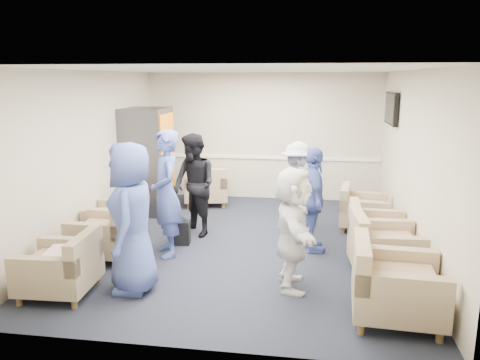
# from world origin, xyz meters

# --- Properties ---
(floor) EXTENTS (6.00, 6.00, 0.00)m
(floor) POSITION_xyz_m (0.00, 0.00, 0.00)
(floor) COLOR black
(floor) RESTS_ON ground
(ceiling) EXTENTS (6.00, 6.00, 0.00)m
(ceiling) POSITION_xyz_m (0.00, 0.00, 2.70)
(ceiling) COLOR silver
(ceiling) RESTS_ON back_wall
(back_wall) EXTENTS (5.00, 0.02, 2.70)m
(back_wall) POSITION_xyz_m (0.00, 3.00, 1.35)
(back_wall) COLOR beige
(back_wall) RESTS_ON floor
(front_wall) EXTENTS (5.00, 0.02, 2.70)m
(front_wall) POSITION_xyz_m (0.00, -3.00, 1.35)
(front_wall) COLOR beige
(front_wall) RESTS_ON floor
(left_wall) EXTENTS (0.02, 6.00, 2.70)m
(left_wall) POSITION_xyz_m (-2.50, 0.00, 1.35)
(left_wall) COLOR beige
(left_wall) RESTS_ON floor
(right_wall) EXTENTS (0.02, 6.00, 2.70)m
(right_wall) POSITION_xyz_m (2.50, 0.00, 1.35)
(right_wall) COLOR beige
(right_wall) RESTS_ON floor
(chair_rail) EXTENTS (4.98, 0.04, 0.06)m
(chair_rail) POSITION_xyz_m (0.00, 2.98, 0.90)
(chair_rail) COLOR white
(chair_rail) RESTS_ON back_wall
(tv) EXTENTS (0.10, 1.00, 0.58)m
(tv) POSITION_xyz_m (2.44, 1.80, 2.05)
(tv) COLOR black
(tv) RESTS_ON right_wall
(armchair_left_near) EXTENTS (0.86, 0.86, 0.66)m
(armchair_left_near) POSITION_xyz_m (-1.90, -2.07, 0.33)
(armchair_left_near) COLOR #988262
(armchair_left_near) RESTS_ON floor
(armchair_left_mid) EXTENTS (0.86, 0.86, 0.69)m
(armchair_left_mid) POSITION_xyz_m (-1.85, -0.85, 0.34)
(armchair_left_mid) COLOR #988262
(armchair_left_mid) RESTS_ON floor
(armchair_left_far) EXTENTS (0.85, 0.85, 0.65)m
(armchair_left_far) POSITION_xyz_m (-2.01, -0.10, 0.32)
(armchair_left_far) COLOR #988262
(armchair_left_far) RESTS_ON floor
(armchair_right_near) EXTENTS (0.99, 0.99, 0.75)m
(armchair_right_near) POSITION_xyz_m (1.92, -2.11, 0.37)
(armchair_right_near) COLOR #988262
(armchair_right_near) RESTS_ON floor
(armchair_right_midnear) EXTENTS (0.95, 0.95, 0.71)m
(armchair_right_midnear) POSITION_xyz_m (1.99, -0.88, 0.36)
(armchair_right_midnear) COLOR #988262
(armchair_right_midnear) RESTS_ON floor
(armchair_right_midfar) EXTENTS (0.84, 0.84, 0.65)m
(armchair_right_midfar) POSITION_xyz_m (1.99, -0.14, 0.33)
(armchair_right_midfar) COLOR #988262
(armchair_right_midfar) RESTS_ON floor
(armchair_right_far) EXTENTS (0.89, 0.89, 0.64)m
(armchair_right_far) POSITION_xyz_m (1.92, 1.08, 0.32)
(armchair_right_far) COLOR #988262
(armchair_right_far) RESTS_ON floor
(armchair_corner) EXTENTS (1.03, 1.03, 0.69)m
(armchair_corner) POSITION_xyz_m (-1.09, 2.24, 0.34)
(armchair_corner) COLOR #988262
(armchair_corner) RESTS_ON floor
(vending_machine) EXTENTS (0.82, 0.96, 2.03)m
(vending_machine) POSITION_xyz_m (-2.09, 1.60, 1.02)
(vending_machine) COLOR #505058
(vending_machine) RESTS_ON floor
(backpack) EXTENTS (0.28, 0.21, 0.46)m
(backpack) POSITION_xyz_m (-0.96, -0.15, 0.24)
(backpack) COLOR black
(backpack) RESTS_ON floor
(pillow) EXTENTS (0.41, 0.50, 0.13)m
(pillow) POSITION_xyz_m (-1.91, -2.07, 0.50)
(pillow) COLOR silver
(pillow) RESTS_ON armchair_left_near
(person_front_left) EXTENTS (0.74, 0.99, 1.85)m
(person_front_left) POSITION_xyz_m (-1.10, -1.82, 0.93)
(person_front_left) COLOR #4457A4
(person_front_left) RESTS_ON floor
(person_mid_left) EXTENTS (0.71, 0.81, 1.87)m
(person_mid_left) POSITION_xyz_m (-1.04, -0.60, 0.93)
(person_mid_left) COLOR #4457A4
(person_mid_left) RESTS_ON floor
(person_back_left) EXTENTS (1.05, 1.03, 1.70)m
(person_back_left) POSITION_xyz_m (-0.86, 0.34, 0.85)
(person_back_left) COLOR black
(person_back_left) RESTS_ON floor
(person_back_right) EXTENTS (0.60, 1.01, 1.54)m
(person_back_right) POSITION_xyz_m (0.82, 0.84, 0.77)
(person_back_right) COLOR silver
(person_back_right) RESTS_ON floor
(person_mid_right) EXTENTS (0.56, 0.99, 1.59)m
(person_mid_right) POSITION_xyz_m (1.08, -0.14, 0.80)
(person_mid_right) COLOR #4457A4
(person_mid_right) RESTS_ON floor
(person_front_right) EXTENTS (0.58, 1.47, 1.55)m
(person_front_right) POSITION_xyz_m (0.83, -1.47, 0.77)
(person_front_right) COLOR white
(person_front_right) RESTS_ON floor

